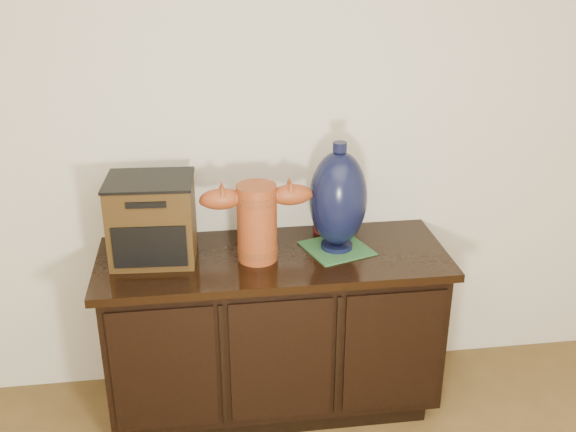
{
  "coord_description": "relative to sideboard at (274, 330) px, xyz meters",
  "views": [
    {
      "loc": [
        -0.28,
        -0.27,
        2.02
      ],
      "look_at": [
        0.06,
        2.18,
        0.95
      ],
      "focal_mm": 42.0,
      "sensor_mm": 36.0,
      "label": 1
    }
  ],
  "objects": [
    {
      "name": "sideboard",
      "position": [
        0.0,
        0.0,
        0.0
      ],
      "size": [
        1.46,
        0.56,
        0.75
      ],
      "color": "black",
      "rests_on": "ground"
    },
    {
      "name": "terracotta_vessel",
      "position": [
        -0.07,
        -0.02,
        0.55
      ],
      "size": [
        0.45,
        0.17,
        0.32
      ],
      "rotation": [
        0.0,
        0.0,
        0.03
      ],
      "color": "#9E451C",
      "rests_on": "sideboard"
    },
    {
      "name": "tv_radio",
      "position": [
        -0.49,
        0.04,
        0.54
      ],
      "size": [
        0.36,
        0.3,
        0.35
      ],
      "rotation": [
        0.0,
        0.0,
        -0.06
      ],
      "color": "#38250E",
      "rests_on": "sideboard"
    },
    {
      "name": "green_mat",
      "position": [
        0.27,
        0.02,
        0.37
      ],
      "size": [
        0.32,
        0.32,
        0.01
      ],
      "primitive_type": "cube",
      "rotation": [
        0.0,
        0.0,
        0.32
      ],
      "color": "#295C30",
      "rests_on": "sideboard"
    },
    {
      "name": "lamp_base",
      "position": [
        0.27,
        0.02,
        0.6
      ],
      "size": [
        0.3,
        0.3,
        0.46
      ],
      "rotation": [
        0.0,
        0.0,
        0.32
      ],
      "color": "black",
      "rests_on": "green_mat"
    },
    {
      "name": "spray_can",
      "position": [
        0.24,
        0.2,
        0.46
      ],
      "size": [
        0.06,
        0.06,
        0.19
      ],
      "color": "#611012",
      "rests_on": "sideboard"
    }
  ]
}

